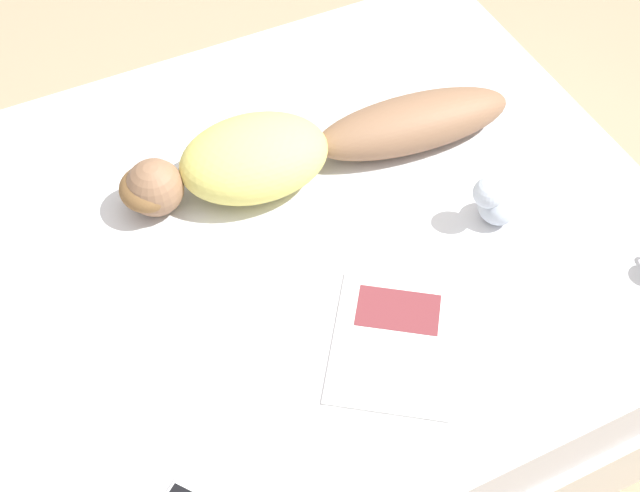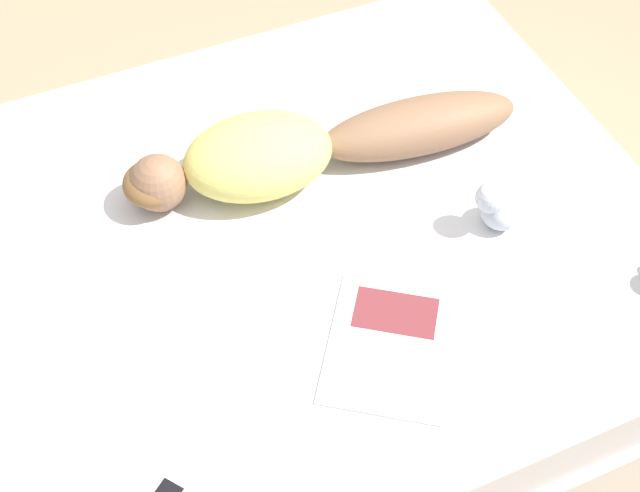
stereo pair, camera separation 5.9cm
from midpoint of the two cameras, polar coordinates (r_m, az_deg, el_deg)
The scene contains 5 objects.
ground_plane at distance 3.01m, azimuth -2.16°, elevation -5.81°, with size 12.00×12.00×0.00m, color #9E8466.
bed at distance 2.79m, azimuth -2.32°, elevation -2.83°, with size 1.84×2.22×0.54m.
person at distance 2.67m, azimuth -1.97°, elevation 6.22°, with size 0.37×1.24×0.21m.
open_magazine at distance 2.35m, azimuth 4.04°, elevation -6.14°, with size 0.52×0.50×0.01m.
plush_toy at distance 2.59m, azimuth 10.44°, elevation 2.80°, with size 0.12×0.14×0.17m.
Camera 1 is at (-1.50, 0.64, 2.53)m, focal length 50.00 mm.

